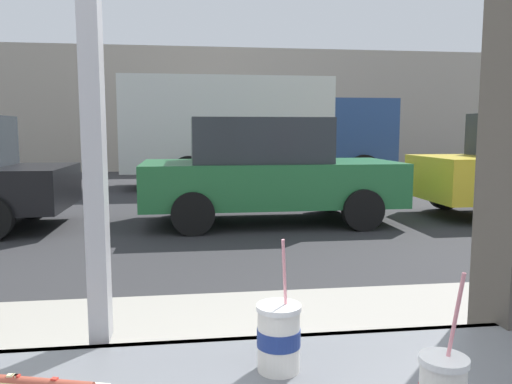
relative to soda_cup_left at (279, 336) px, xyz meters
The scene contains 6 objects.
ground_plane 8.24m from the soda_cup_left, 93.04° to the left, with size 60.00×60.00×0.00m, color #2D2D30.
sidewalk_strip 2.07m from the soda_cup_left, 103.83° to the left, with size 16.00×2.80×0.14m, color #9E998E.
building_facade_far 18.83m from the soda_cup_left, 91.32° to the left, with size 28.00×1.20×4.58m, color #A89E8E.
soda_cup_left is the anchor object (origin of this frame).
parked_car_green 7.30m from the soda_cup_left, 81.32° to the left, with size 4.16×2.04×1.72m.
box_truck 12.76m from the soda_cup_left, 82.83° to the left, with size 7.14×2.44×2.88m.
Camera 1 is at (0.23, -1.26, 1.53)m, focal length 35.77 mm.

